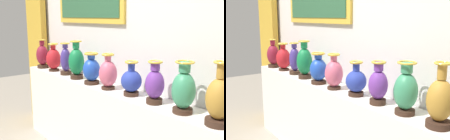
# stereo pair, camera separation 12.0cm
# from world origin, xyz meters

# --- Properties ---
(display_shelf) EXTENTS (3.17, 0.32, 0.90)m
(display_shelf) POSITION_xyz_m (0.00, 0.00, 0.45)
(display_shelf) COLOR silver
(display_shelf) RESTS_ON ground_plane
(back_wall) EXTENTS (4.53, 0.14, 2.98)m
(back_wall) POSITION_xyz_m (-0.02, 0.22, 1.50)
(back_wall) COLOR silver
(back_wall) RESTS_ON ground_plane
(curtain_gold) EXTENTS (0.50, 0.08, 2.17)m
(curtain_gold) POSITION_xyz_m (-1.89, 0.10, 1.08)
(curtain_gold) COLOR gold
(curtain_gold) RESTS_ON ground_plane
(vase_burgundy) EXTENTS (0.16, 0.16, 0.38)m
(vase_burgundy) POSITION_xyz_m (-1.40, -0.05, 1.06)
(vase_burgundy) COLOR #382319
(vase_burgundy) RESTS_ON display_shelf
(vase_crimson) EXTENTS (0.18, 0.18, 0.35)m
(vase_crimson) POSITION_xyz_m (-1.12, -0.03, 1.06)
(vase_crimson) COLOR #382319
(vase_crimson) RESTS_ON display_shelf
(vase_indigo) EXTENTS (0.13, 0.13, 0.38)m
(vase_indigo) POSITION_xyz_m (-0.83, -0.02, 1.07)
(vase_indigo) COLOR #382319
(vase_indigo) RESTS_ON display_shelf
(vase_emerald) EXTENTS (0.17, 0.17, 0.42)m
(vase_emerald) POSITION_xyz_m (-0.57, -0.04, 1.09)
(vase_emerald) COLOR #382319
(vase_emerald) RESTS_ON display_shelf
(vase_sapphire) EXTENTS (0.18, 0.18, 0.32)m
(vase_sapphire) POSITION_xyz_m (-0.27, -0.05, 1.05)
(vase_sapphire) COLOR #382319
(vase_sapphire) RESTS_ON display_shelf
(vase_rose) EXTENTS (0.17, 0.17, 0.34)m
(vase_rose) POSITION_xyz_m (-0.01, -0.04, 1.05)
(vase_rose) COLOR #382319
(vase_rose) RESTS_ON display_shelf
(vase_cobalt) EXTENTS (0.18, 0.18, 0.31)m
(vase_cobalt) POSITION_xyz_m (0.28, -0.02, 1.03)
(vase_cobalt) COLOR #382319
(vase_cobalt) RESTS_ON display_shelf
(vase_violet) EXTENTS (0.15, 0.15, 0.34)m
(vase_violet) POSITION_xyz_m (0.56, -0.03, 1.05)
(vase_violet) COLOR #382319
(vase_violet) RESTS_ON display_shelf
(vase_jade) EXTENTS (0.17, 0.17, 0.38)m
(vase_jade) POSITION_xyz_m (0.84, -0.03, 1.07)
(vase_jade) COLOR #382319
(vase_jade) RESTS_ON display_shelf
(vase_ochre) EXTENTS (0.16, 0.16, 0.41)m
(vase_ochre) POSITION_xyz_m (1.11, -0.05, 1.07)
(vase_ochre) COLOR #382319
(vase_ochre) RESTS_ON display_shelf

